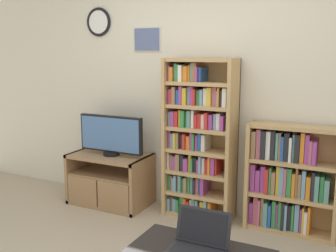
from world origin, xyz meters
The scene contains 6 objects.
wall_back centered at (-0.01, 1.74, 1.30)m, with size 6.72×0.09×2.60m.
tv_stand centered at (-1.04, 1.42, 0.28)m, with size 0.87×0.51×0.56m.
television centered at (-1.00, 1.41, 0.78)m, with size 0.77×0.18×0.44m.
bookshelf_tall centered at (-0.05, 1.55, 0.80)m, with size 0.71×0.31×1.61m.
bookshelf_short centered at (0.84, 1.58, 0.50)m, with size 0.82×0.25×1.02m.
laptop centered at (0.56, 0.10, 0.50)m, with size 0.36×0.27×0.25m.
Camera 1 is at (1.40, -2.03, 1.67)m, focal length 42.00 mm.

